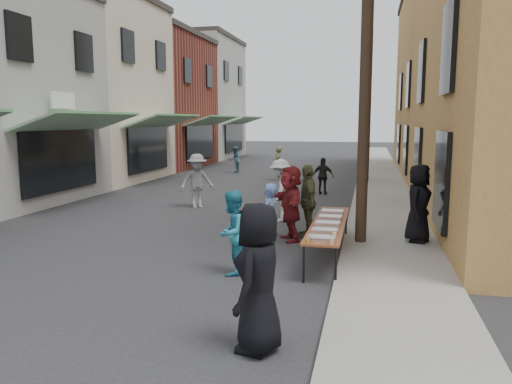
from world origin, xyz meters
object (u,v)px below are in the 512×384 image
at_px(utility_pole_mid, 369,86).
at_px(utility_pole_far, 369,97).
at_px(guest_front_a, 259,278).
at_px(utility_pole_near, 366,50).
at_px(catering_tray_sausage, 321,239).
at_px(server, 418,203).
at_px(guest_front_c, 232,233).
at_px(serving_table, 329,224).

distance_m(utility_pole_mid, utility_pole_far, 12.00).
bearing_deg(utility_pole_mid, guest_front_a, -93.75).
height_order(utility_pole_mid, guest_front_a, utility_pole_mid).
xyz_separation_m(utility_pole_near, utility_pole_far, (0.00, 24.00, 0.00)).
bearing_deg(catering_tray_sausage, utility_pole_far, 88.58).
xyz_separation_m(utility_pole_near, guest_front_a, (-1.17, -5.82, -3.54)).
relative_size(guest_front_a, server, 1.05).
relative_size(utility_pole_mid, utility_pole_far, 1.00).
distance_m(utility_pole_far, server, 24.00).
relative_size(guest_front_a, guest_front_c, 1.18).
distance_m(utility_pole_mid, server, 12.28).
bearing_deg(serving_table, utility_pole_near, 60.16).
relative_size(utility_pole_near, guest_front_a, 4.67).
bearing_deg(utility_pole_near, catering_tray_sausage, -103.30).
bearing_deg(utility_pole_far, utility_pole_mid, -90.00).
relative_size(catering_tray_sausage, guest_front_a, 0.26).
height_order(utility_pole_mid, guest_front_c, utility_pole_mid).
distance_m(utility_pole_near, guest_front_c, 5.20).
distance_m(utility_pole_near, server, 3.73).
relative_size(catering_tray_sausage, server, 0.27).
bearing_deg(serving_table, guest_front_c, -135.89).
bearing_deg(utility_pole_near, guest_front_a, -101.34).
bearing_deg(guest_front_c, utility_pole_mid, -177.55).
height_order(utility_pole_mid, utility_pole_far, same).
distance_m(guest_front_a, server, 6.60).
bearing_deg(server, serving_table, 145.59).
distance_m(utility_pole_far, guest_front_c, 27.16).
xyz_separation_m(utility_pole_far, server, (1.30, -23.71, -3.48)).
height_order(utility_pole_near, guest_front_c, utility_pole_near).
bearing_deg(utility_pole_far, server, -86.86).
height_order(utility_pole_far, guest_front_c, utility_pole_far).
bearing_deg(utility_pole_far, catering_tray_sausage, -91.42).
height_order(catering_tray_sausage, guest_front_a, guest_front_a).
relative_size(utility_pole_mid, guest_front_a, 4.67).
xyz_separation_m(utility_pole_far, serving_table, (-0.66, -25.16, -3.79)).
distance_m(utility_pole_near, guest_front_a, 6.91).
xyz_separation_m(utility_pole_far, guest_front_c, (-2.36, -26.80, -3.69)).
distance_m(guest_front_c, server, 4.80).
bearing_deg(utility_pole_mid, guest_front_c, -99.06).
relative_size(utility_pole_mid, server, 4.92).
bearing_deg(utility_pole_near, serving_table, -119.84).
xyz_separation_m(serving_table, server, (1.96, 1.45, 0.30)).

